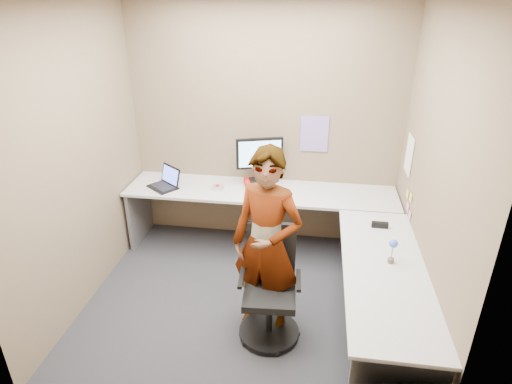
% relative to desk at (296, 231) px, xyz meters
% --- Properties ---
extents(ground, '(3.00, 3.00, 0.00)m').
position_rel_desk_xyz_m(ground, '(-0.44, -0.39, -0.59)').
color(ground, '#242429').
rests_on(ground, ground).
extents(wall_back, '(3.00, 0.00, 3.00)m').
position_rel_desk_xyz_m(wall_back, '(-0.44, 0.91, 0.76)').
color(wall_back, brown).
rests_on(wall_back, ground).
extents(wall_right, '(0.00, 2.70, 2.70)m').
position_rel_desk_xyz_m(wall_right, '(1.06, -0.39, 0.76)').
color(wall_right, brown).
rests_on(wall_right, ground).
extents(wall_left, '(0.00, 2.70, 2.70)m').
position_rel_desk_xyz_m(wall_left, '(-1.94, -0.39, 0.76)').
color(wall_left, brown).
rests_on(wall_left, ground).
extents(desk, '(2.98, 2.58, 0.73)m').
position_rel_desk_xyz_m(desk, '(0.00, 0.00, 0.00)').
color(desk, '#B6B6B6').
rests_on(desk, ground).
extents(paper_ream, '(0.38, 0.32, 0.06)m').
position_rel_desk_xyz_m(paper_ream, '(-0.46, 0.70, 0.17)').
color(paper_ream, red).
rests_on(paper_ream, desk).
extents(monitor, '(0.50, 0.22, 0.49)m').
position_rel_desk_xyz_m(monitor, '(-0.46, 0.72, 0.49)').
color(monitor, black).
rests_on(monitor, paper_ream).
extents(laptop, '(0.41, 0.40, 0.22)m').
position_rel_desk_xyz_m(laptop, '(-1.49, 0.53, 0.20)').
color(laptop, black).
rests_on(laptop, desk).
extents(trackball_mouse, '(0.12, 0.08, 0.07)m').
position_rel_desk_xyz_m(trackball_mouse, '(-0.90, 0.54, 0.17)').
color(trackball_mouse, '#B7B7BC').
rests_on(trackball_mouse, desk).
extents(origami, '(0.10, 0.10, 0.06)m').
position_rel_desk_xyz_m(origami, '(-0.16, 0.50, 0.17)').
color(origami, white).
rests_on(origami, desk).
extents(stapler, '(0.15, 0.04, 0.05)m').
position_rel_desk_xyz_m(stapler, '(0.77, -0.06, 0.17)').
color(stapler, black).
rests_on(stapler, desk).
extents(flower, '(0.07, 0.07, 0.22)m').
position_rel_desk_xyz_m(flower, '(0.79, -0.62, 0.28)').
color(flower, brown).
rests_on(flower, desk).
extents(calendar_purple, '(0.30, 0.01, 0.40)m').
position_rel_desk_xyz_m(calendar_purple, '(0.11, 0.90, 0.71)').
color(calendar_purple, '#846BB7').
rests_on(calendar_purple, wall_back).
extents(calendar_white, '(0.01, 0.28, 0.38)m').
position_rel_desk_xyz_m(calendar_white, '(1.05, 0.51, 0.66)').
color(calendar_white, white).
rests_on(calendar_white, wall_right).
extents(sticky_note_a, '(0.01, 0.07, 0.07)m').
position_rel_desk_xyz_m(sticky_note_a, '(1.05, 0.16, 0.36)').
color(sticky_note_a, '#F2E059').
rests_on(sticky_note_a, wall_right).
extents(sticky_note_b, '(0.01, 0.07, 0.07)m').
position_rel_desk_xyz_m(sticky_note_b, '(1.05, 0.21, 0.23)').
color(sticky_note_b, pink).
rests_on(sticky_note_b, wall_right).
extents(sticky_note_c, '(0.01, 0.07, 0.07)m').
position_rel_desk_xyz_m(sticky_note_c, '(1.05, 0.09, 0.21)').
color(sticky_note_c, pink).
rests_on(sticky_note_c, wall_right).
extents(sticky_note_d, '(0.01, 0.07, 0.07)m').
position_rel_desk_xyz_m(sticky_note_d, '(1.05, 0.31, 0.33)').
color(sticky_note_d, '#F2E059').
rests_on(sticky_note_d, wall_right).
extents(office_chair, '(0.52, 0.52, 0.98)m').
position_rel_desk_xyz_m(office_chair, '(-0.17, -0.74, -0.19)').
color(office_chair, black).
rests_on(office_chair, ground).
extents(person, '(0.70, 0.57, 1.66)m').
position_rel_desk_xyz_m(person, '(-0.21, -0.66, 0.24)').
color(person, '#999399').
rests_on(person, ground).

